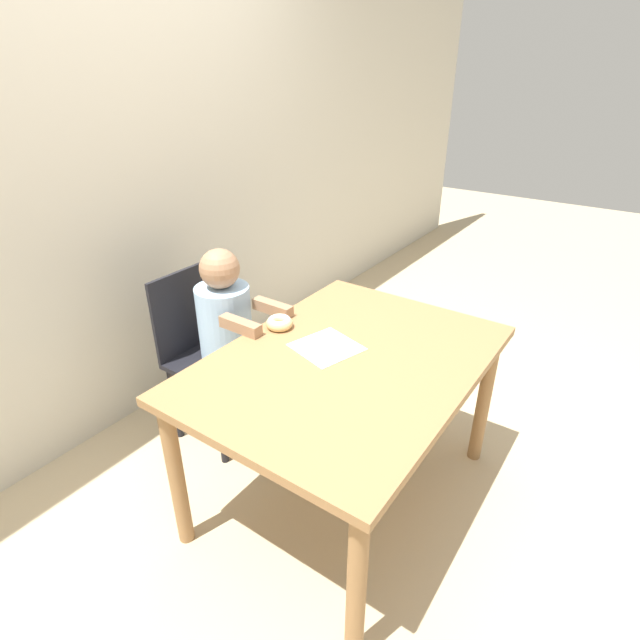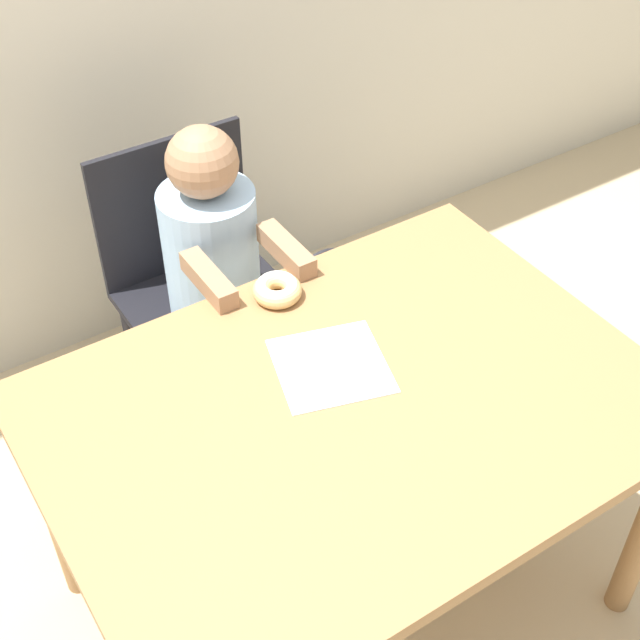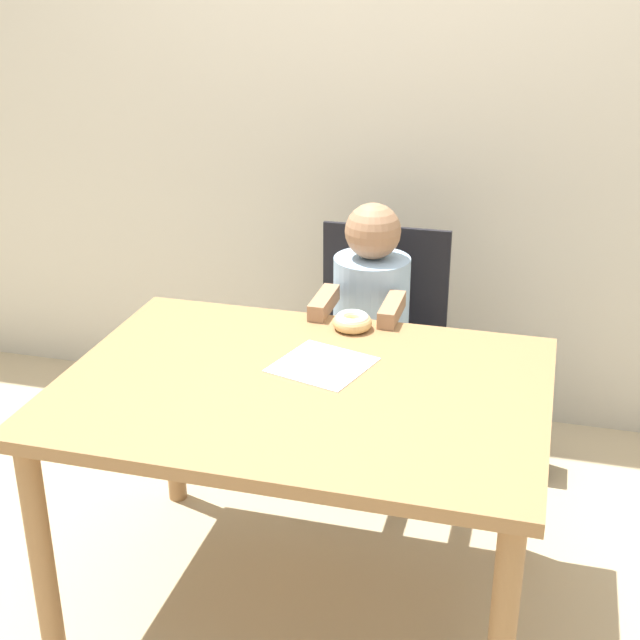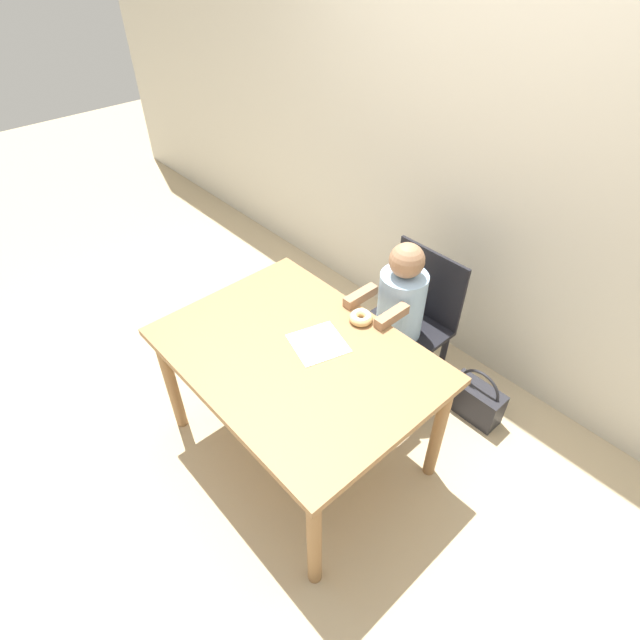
# 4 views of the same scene
# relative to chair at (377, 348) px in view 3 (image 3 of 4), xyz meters

# --- Properties ---
(ground_plane) EXTENTS (12.00, 12.00, 0.00)m
(ground_plane) POSITION_rel_chair_xyz_m (-0.03, -0.80, -0.45)
(ground_plane) COLOR tan
(wall_back) EXTENTS (8.00, 0.05, 2.50)m
(wall_back) POSITION_rel_chair_xyz_m (-0.03, 0.48, 0.80)
(wall_back) COLOR beige
(wall_back) RESTS_ON ground_plane
(dining_table) EXTENTS (1.24, 0.90, 0.70)m
(dining_table) POSITION_rel_chair_xyz_m (-0.03, -0.80, 0.17)
(dining_table) COLOR olive
(dining_table) RESTS_ON ground_plane
(chair) EXTENTS (0.44, 0.38, 0.85)m
(chair) POSITION_rel_chair_xyz_m (0.00, 0.00, 0.00)
(chair) COLOR black
(chair) RESTS_ON ground_plane
(child_figure) EXTENTS (0.26, 0.43, 0.99)m
(child_figure) POSITION_rel_chair_xyz_m (-0.00, -0.11, 0.05)
(child_figure) COLOR #99BCE0
(child_figure) RESTS_ON ground_plane
(donut) EXTENTS (0.11, 0.11, 0.05)m
(donut) POSITION_rel_chair_xyz_m (0.01, -0.43, 0.28)
(donut) COLOR #DBB270
(donut) RESTS_ON dining_table
(napkin) EXTENTS (0.28, 0.28, 0.00)m
(napkin) POSITION_rel_chair_xyz_m (-0.01, -0.68, 0.25)
(napkin) COLOR white
(napkin) RESTS_ON dining_table
(handbag) EXTENTS (0.30, 0.13, 0.33)m
(handbag) POSITION_rel_chair_xyz_m (0.46, 0.07, -0.33)
(handbag) COLOR #232328
(handbag) RESTS_ON ground_plane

